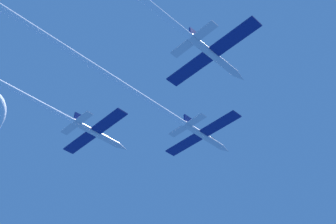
{
  "coord_description": "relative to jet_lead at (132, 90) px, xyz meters",
  "views": [
    {
      "loc": [
        41.76,
        -50.56,
        -50.37
      ],
      "look_at": [
        -0.43,
        -9.46,
        0.21
      ],
      "focal_mm": 44.17,
      "sensor_mm": 36.0,
      "label": 1
    }
  ],
  "objects": [
    {
      "name": "jet_left_wing",
      "position": [
        -14.86,
        -16.42,
        0.32
      ],
      "size": [
        18.28,
        64.98,
        3.03
      ],
      "color": "silver"
    },
    {
      "name": "jet_lead",
      "position": [
        0.0,
        0.0,
        0.0
      ],
      "size": [
        18.28,
        63.37,
        3.03
      ],
      "color": "silver"
    }
  ]
}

